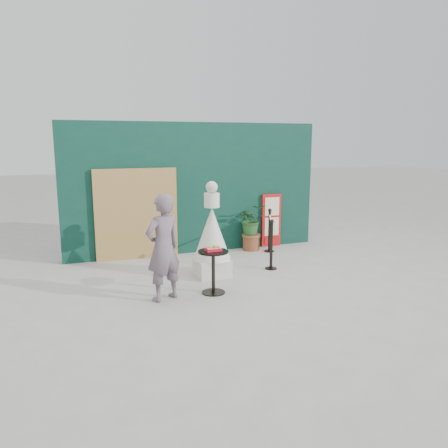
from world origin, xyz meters
TOP-DOWN VIEW (x-y plane):
  - ground at (0.00, 0.00)m, footprint 60.00×60.00m
  - back_wall at (0.00, 3.15)m, footprint 6.00×0.30m
  - bamboo_fence at (-1.40, 2.94)m, footprint 1.80×0.08m
  - woman at (-1.42, 0.20)m, footprint 0.76×0.64m
  - menu_board at (1.90, 2.95)m, footprint 0.50×0.07m
  - statue at (-0.26, 1.15)m, footprint 0.72×0.72m
  - cafe_table at (-0.56, 0.22)m, footprint 0.52×0.52m
  - food_basket at (-0.56, 0.23)m, footprint 0.26×0.19m
  - planter at (1.27, 2.76)m, footprint 0.65×0.56m
  - stanchion_barrier at (1.31, 1.82)m, footprint 0.84×1.54m

SIDE VIEW (x-z plane):
  - ground at x=0.00m, z-range 0.00..0.00m
  - stanchion_barrier at x=1.31m, z-range -0.02..1.01m
  - cafe_table at x=-0.56m, z-range 0.12..0.87m
  - planter at x=1.27m, z-range 0.09..1.20m
  - menu_board at x=1.90m, z-range 0.00..1.30m
  - statue at x=-0.26m, z-range -0.17..1.67m
  - food_basket at x=-0.56m, z-range 0.73..0.84m
  - woman at x=-1.42m, z-range 0.00..1.77m
  - bamboo_fence at x=-1.40m, z-range 0.00..2.00m
  - back_wall at x=0.00m, z-range 0.00..3.00m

